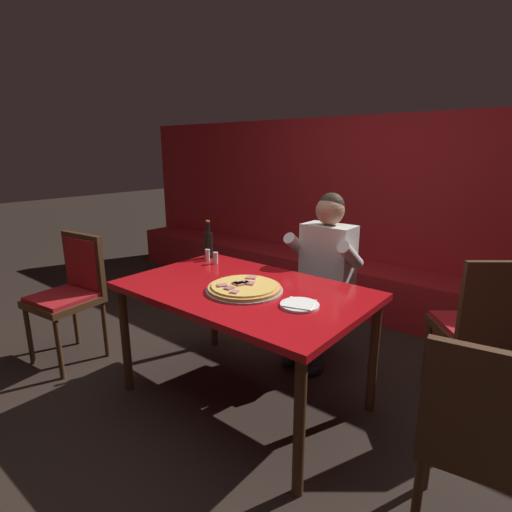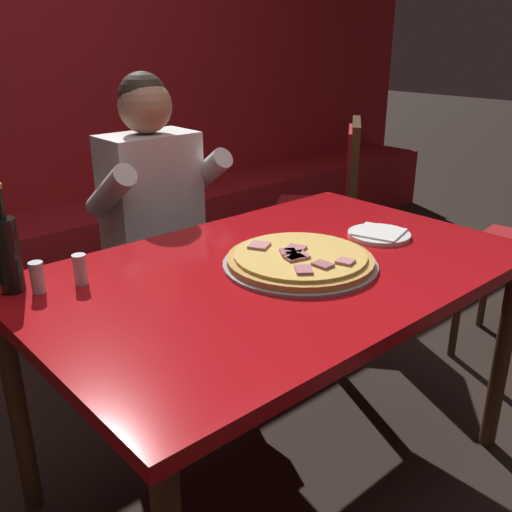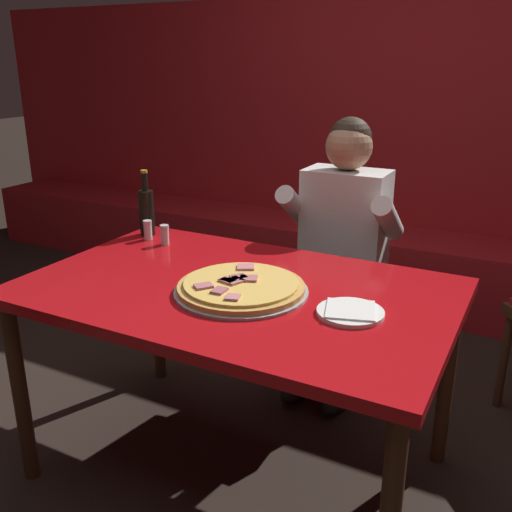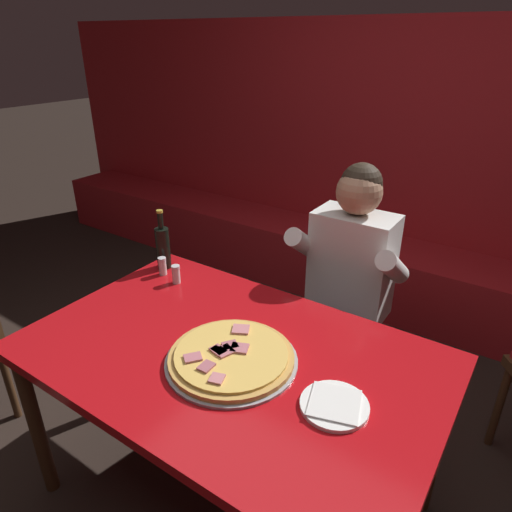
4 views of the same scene
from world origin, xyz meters
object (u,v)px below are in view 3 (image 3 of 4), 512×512
(beer_bottle, at_px, (147,211))
(diner_seated_blue_shirt, at_px, (338,245))
(main_dining_table, at_px, (237,305))
(pizza, at_px, (241,287))
(shaker_black_pepper, at_px, (165,236))
(shaker_oregano, at_px, (148,231))
(plate_white_paper, at_px, (350,312))

(beer_bottle, bearing_deg, diner_seated_blue_shirt, 29.65)
(diner_seated_blue_shirt, bearing_deg, main_dining_table, -96.99)
(pizza, bearing_deg, beer_bottle, 150.79)
(pizza, height_order, shaker_black_pepper, shaker_black_pepper)
(shaker_oregano, bearing_deg, beer_bottle, 128.90)
(beer_bottle, bearing_deg, shaker_oregano, -51.10)
(beer_bottle, xyz_separation_m, shaker_oregano, (0.05, -0.06, -0.07))
(shaker_oregano, distance_m, diner_seated_blue_shirt, 0.86)
(pizza, bearing_deg, plate_white_paper, 0.52)
(main_dining_table, distance_m, plate_white_paper, 0.44)
(pizza, height_order, beer_bottle, beer_bottle)
(pizza, xyz_separation_m, beer_bottle, (-0.70, 0.39, 0.09))
(pizza, distance_m, beer_bottle, 0.80)
(main_dining_table, bearing_deg, beer_bottle, 152.07)
(pizza, xyz_separation_m, plate_white_paper, (0.39, 0.00, -0.01))
(plate_white_paper, bearing_deg, diner_seated_blue_shirt, 112.27)
(plate_white_paper, height_order, beer_bottle, beer_bottle)
(pizza, height_order, plate_white_paper, pizza)
(beer_bottle, distance_m, diner_seated_blue_shirt, 0.88)
(beer_bottle, bearing_deg, shaker_black_pepper, -28.11)
(plate_white_paper, relative_size, diner_seated_blue_shirt, 0.16)
(diner_seated_blue_shirt, bearing_deg, shaker_black_pepper, -139.37)
(beer_bottle, height_order, shaker_oregano, beer_bottle)
(beer_bottle, relative_size, shaker_oregano, 3.40)
(main_dining_table, xyz_separation_m, diner_seated_blue_shirt, (0.09, 0.77, 0.01))
(pizza, height_order, diner_seated_blue_shirt, diner_seated_blue_shirt)
(main_dining_table, relative_size, diner_seated_blue_shirt, 1.16)
(main_dining_table, distance_m, pizza, 0.11)
(pizza, relative_size, plate_white_paper, 2.18)
(plate_white_paper, distance_m, beer_bottle, 1.15)
(plate_white_paper, bearing_deg, beer_bottle, 160.39)
(beer_bottle, distance_m, shaker_black_pepper, 0.19)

